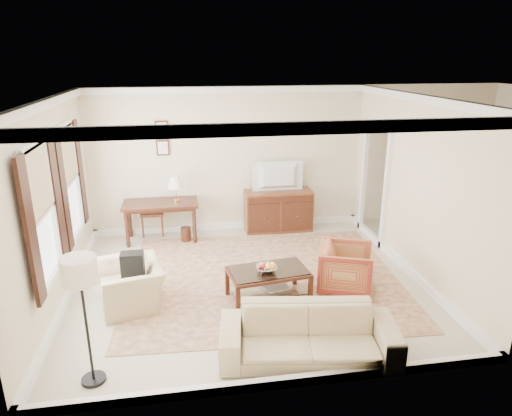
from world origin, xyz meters
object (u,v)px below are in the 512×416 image
object	(u,v)px
sideboard	(278,211)
striped_armchair	(346,266)
club_armchair	(131,278)
sofa	(309,327)
tv	(279,168)
coffee_table	(268,277)
writing_desk	(161,208)

from	to	relation	value
sideboard	striped_armchair	world-z (taller)	sideboard
striped_armchair	club_armchair	xyz separation A→B (m)	(-3.20, 0.07, 0.02)
striped_armchair	sofa	bearing A→B (deg)	167.50
striped_armchair	tv	bearing A→B (deg)	31.25
coffee_table	tv	bearing A→B (deg)	75.01
coffee_table	sideboard	bearing A→B (deg)	75.11
sideboard	coffee_table	world-z (taller)	sideboard
club_armchair	coffee_table	bearing A→B (deg)	71.94
coffee_table	striped_armchair	bearing A→B (deg)	4.98
sideboard	sofa	distance (m)	4.23
writing_desk	coffee_table	size ratio (longest dim) A/B	1.15
club_armchair	sofa	bearing A→B (deg)	41.06
sideboard	striped_armchair	distance (m)	2.72
writing_desk	coffee_table	xyz separation A→B (m)	(1.61, -2.62, -0.29)
coffee_table	sofa	size ratio (longest dim) A/B	0.59
writing_desk	sideboard	xyz separation A→B (m)	(2.36, 0.16, -0.24)
sideboard	coffee_table	distance (m)	2.88
sideboard	striped_armchair	bearing A→B (deg)	-79.75
club_armchair	sofa	size ratio (longest dim) A/B	0.46
coffee_table	striped_armchair	world-z (taller)	striped_armchair
coffee_table	sofa	xyz separation A→B (m)	(0.22, -1.42, 0.03)
coffee_table	striped_armchair	distance (m)	1.23
writing_desk	sideboard	bearing A→B (deg)	3.93
tv	striped_armchair	size ratio (longest dim) A/B	1.22
writing_desk	striped_armchair	distance (m)	3.80
writing_desk	sofa	xyz separation A→B (m)	(1.83, -4.04, -0.25)
writing_desk	club_armchair	xyz separation A→B (m)	(-0.36, -2.44, -0.24)
tv	club_armchair	xyz separation A→B (m)	(-2.71, -2.58, -0.91)
sofa	club_armchair	bearing A→B (deg)	152.28
sideboard	tv	distance (m)	0.91
tv	club_armchair	bearing A→B (deg)	43.60
coffee_table	club_armchair	size ratio (longest dim) A/B	1.27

